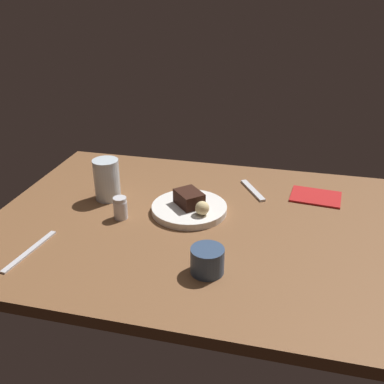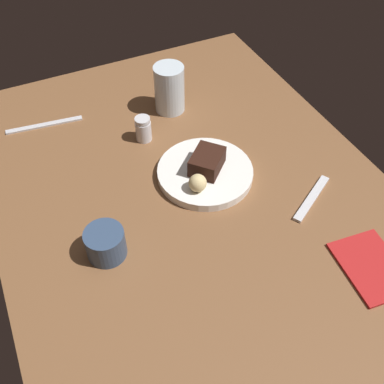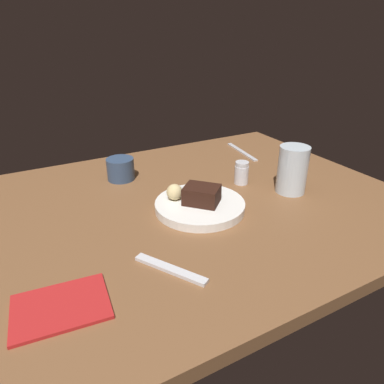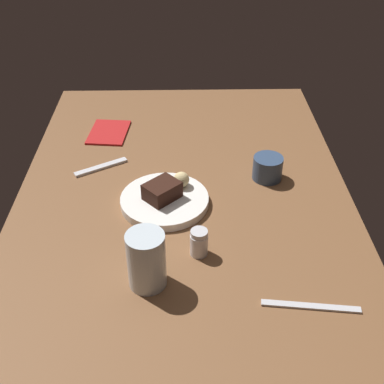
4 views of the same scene
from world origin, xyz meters
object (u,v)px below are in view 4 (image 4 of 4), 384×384
object	(u,v)px
dessert_plate	(163,201)
water_glass	(144,260)
folded_napkin	(107,132)
chocolate_cake_slice	(160,191)
bread_roll	(179,180)
dessert_spoon	(99,167)
coffee_cup	(266,168)
butter_knife	(308,306)
salt_shaker	(197,243)

from	to	relation	value
dessert_plate	water_glass	size ratio (longest dim) A/B	1.73
water_glass	folded_napkin	distance (cm)	63.83
water_glass	dessert_plate	bearing A→B (deg)	-6.00
chocolate_cake_slice	bread_roll	distance (cm)	6.74
dessert_plate	dessert_spoon	size ratio (longest dim) A/B	1.44
dessert_plate	bread_roll	size ratio (longest dim) A/B	5.51
dessert_plate	chocolate_cake_slice	distance (cm)	3.15
dessert_plate	folded_napkin	size ratio (longest dim) A/B	1.46
folded_napkin	dessert_spoon	bearing A→B (deg)	-179.62
water_glass	dessert_spoon	bearing A→B (deg)	19.39
coffee_cup	folded_napkin	xyz separation A→B (cm)	(24.82, 44.51, -2.82)
water_glass	coffee_cup	xyz separation A→B (cm)	(36.91, -29.44, -3.13)
water_glass	coffee_cup	world-z (taller)	water_glass
bread_roll	dessert_spoon	bearing A→B (deg)	62.01
bread_roll	folded_napkin	size ratio (longest dim) A/B	0.26
bread_roll	coffee_cup	bearing A→B (deg)	-74.88
coffee_cup	butter_knife	world-z (taller)	coffee_cup
chocolate_cake_slice	coffee_cup	size ratio (longest dim) A/B	1.04
coffee_cup	chocolate_cake_slice	bearing A→B (deg)	111.91
dessert_spoon	bread_roll	bearing A→B (deg)	-58.55
salt_shaker	dessert_spoon	bearing A→B (deg)	36.84
salt_shaker	folded_napkin	bearing A→B (deg)	25.69
coffee_cup	salt_shaker	bearing A→B (deg)	146.62
dessert_plate	water_glass	xyz separation A→B (cm)	(-26.15, 2.75, 5.24)
folded_napkin	bread_roll	bearing A→B (deg)	-144.56
bread_roll	water_glass	bearing A→B (deg)	167.35
salt_shaker	water_glass	xyz separation A→B (cm)	(-8.34, 10.61, 3.12)
dessert_plate	coffee_cup	world-z (taller)	coffee_cup
salt_shaker	dessert_spoon	xyz separation A→B (cm)	(34.11, 25.56, -2.77)
folded_napkin	coffee_cup	bearing A→B (deg)	-119.15
bread_roll	water_glass	world-z (taller)	water_glass
chocolate_cake_slice	salt_shaker	distance (cm)	19.55
chocolate_cake_slice	folded_napkin	size ratio (longest dim) A/B	0.54
water_glass	folded_napkin	size ratio (longest dim) A/B	0.84
chocolate_cake_slice	salt_shaker	bearing A→B (deg)	-154.63
salt_shaker	water_glass	distance (cm)	13.85
water_glass	butter_knife	world-z (taller)	water_glass
water_glass	coffee_cup	distance (cm)	47.32
dessert_plate	salt_shaker	world-z (taller)	salt_shaker
coffee_cup	dessert_spoon	distance (cm)	44.81
bread_roll	butter_knife	world-z (taller)	bread_roll
dessert_spoon	butter_knife	bearing A→B (deg)	-77.35
chocolate_cake_slice	dessert_spoon	size ratio (longest dim) A/B	0.54
dessert_plate	water_glass	world-z (taller)	water_glass
water_glass	chocolate_cake_slice	bearing A→B (deg)	-4.94
chocolate_cake_slice	folded_napkin	world-z (taller)	chocolate_cake_slice
dessert_plate	bread_roll	bearing A→B (deg)	-41.72
butter_knife	dessert_plate	bearing A→B (deg)	-41.98
dessert_spoon	folded_napkin	xyz separation A→B (cm)	(19.29, 0.13, -0.05)
dessert_plate	dessert_spoon	bearing A→B (deg)	47.35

